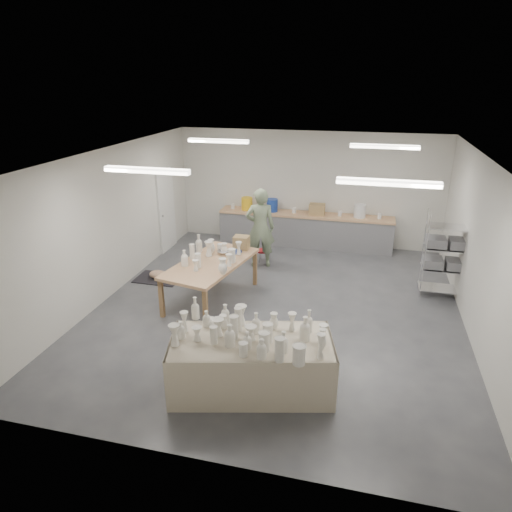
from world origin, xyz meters
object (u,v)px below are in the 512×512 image
(work_table, at_px, (214,260))
(potter, at_px, (260,228))
(drying_table, at_px, (251,362))
(red_stool, at_px, (263,251))

(work_table, distance_m, potter, 1.95)
(drying_table, xyz_separation_m, red_stool, (-0.96, 4.85, -0.19))
(work_table, bearing_deg, red_stool, 88.44)
(potter, relative_size, red_stool, 5.76)
(work_table, height_order, red_stool, work_table)
(drying_table, bearing_deg, work_table, 104.78)
(drying_table, relative_size, potter, 1.32)
(drying_table, distance_m, work_table, 3.09)
(red_stool, bearing_deg, potter, -90.00)
(drying_table, distance_m, red_stool, 4.95)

